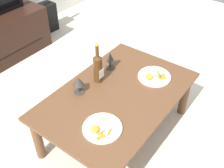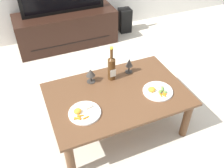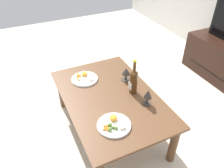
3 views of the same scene
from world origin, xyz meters
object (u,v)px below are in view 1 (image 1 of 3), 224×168
goblet_right (110,58)px  dinner_plate_left (102,128)px  dinner_plate_right (154,76)px  wine_bottle (98,67)px  floor_speaker (48,17)px  goblet_left (78,82)px  dining_table (117,100)px

goblet_right → dinner_plate_left: (-0.57, -0.36, -0.09)m
goblet_right → dinner_plate_right: 0.39m
wine_bottle → goblet_right: bearing=8.5°
floor_speaker → wine_bottle: 1.85m
floor_speaker → wine_bottle: size_ratio=1.08×
goblet_left → dinner_plate_right: size_ratio=0.53×
floor_speaker → wine_bottle: wine_bottle is taller
dining_table → floor_speaker: 2.02m
floor_speaker → dinner_plate_right: (-0.59, -1.91, 0.26)m
dinner_plate_right → dinner_plate_left: bearing=179.9°
floor_speaker → dinner_plate_left: 2.31m
goblet_left → goblet_right: 0.39m
dining_table → floor_speaker: dining_table is taller
goblet_left → goblet_right: size_ratio=0.93×
floor_speaker → goblet_right: (-0.69, -1.55, 0.35)m
dining_table → goblet_left: goblet_left is taller
dining_table → goblet_left: 0.33m
goblet_right → dinner_plate_right: (0.11, -0.36, -0.09)m
wine_bottle → goblet_left: size_ratio=2.42×
goblet_left → floor_speaker: bearing=55.0°
dining_table → goblet_left: (-0.16, 0.24, 0.16)m
dinner_plate_right → floor_speaker: bearing=72.9°
wine_bottle → goblet_left: bearing=171.5°
goblet_right → dinner_plate_right: goblet_right is taller
goblet_right → dining_table: bearing=-133.4°
goblet_left → wine_bottle: bearing=-8.5°
wine_bottle → dinner_plate_left: size_ratio=1.29×
wine_bottle → goblet_left: wine_bottle is taller
wine_bottle → dinner_plate_right: bearing=-48.1°
dining_table → wine_bottle: wine_bottle is taller
dining_table → dinner_plate_right: bearing=-19.7°
floor_speaker → dinner_plate_right: bearing=-103.3°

